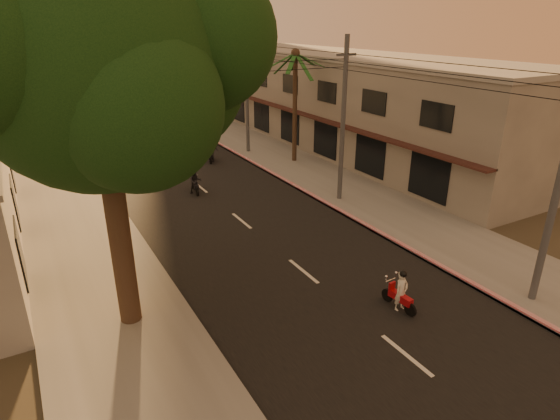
# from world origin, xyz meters

# --- Properties ---
(ground) EXTENTS (160.00, 160.00, 0.00)m
(ground) POSITION_xyz_m (0.00, 0.00, 0.00)
(ground) COLOR #383023
(ground) RESTS_ON ground
(road) EXTENTS (10.00, 140.00, 0.02)m
(road) POSITION_xyz_m (0.00, 20.00, 0.01)
(road) COLOR black
(road) RESTS_ON ground
(sidewalk_right) EXTENTS (5.00, 140.00, 0.12)m
(sidewalk_right) POSITION_xyz_m (7.50, 20.00, 0.06)
(sidewalk_right) COLOR slate
(sidewalk_right) RESTS_ON ground
(sidewalk_left) EXTENTS (5.00, 140.00, 0.12)m
(sidewalk_left) POSITION_xyz_m (-7.50, 20.00, 0.06)
(sidewalk_left) COLOR slate
(sidewalk_left) RESTS_ON ground
(curb_stripe) EXTENTS (0.20, 60.00, 0.20)m
(curb_stripe) POSITION_xyz_m (5.10, 15.00, 0.10)
(curb_stripe) COLOR red
(curb_stripe) RESTS_ON ground
(shophouse_row) EXTENTS (8.80, 34.20, 7.30)m
(shophouse_row) POSITION_xyz_m (13.95, 18.00, 3.65)
(shophouse_row) COLOR gray
(shophouse_row) RESTS_ON ground
(broadleaf_tree) EXTENTS (9.60, 8.70, 12.10)m
(broadleaf_tree) POSITION_xyz_m (-6.61, 2.14, 8.48)
(broadleaf_tree) COLOR black
(broadleaf_tree) RESTS_ON ground
(palm_tree) EXTENTS (5.00, 5.00, 8.20)m
(palm_tree) POSITION_xyz_m (8.00, 16.00, 7.15)
(palm_tree) COLOR black
(palm_tree) RESTS_ON ground
(utility_poles) EXTENTS (1.20, 48.26, 9.00)m
(utility_poles) POSITION_xyz_m (6.20, 20.00, 6.54)
(utility_poles) COLOR #38383A
(utility_poles) RESTS_ON ground
(filler_right) EXTENTS (8.00, 14.00, 6.00)m
(filler_right) POSITION_xyz_m (14.00, 45.00, 3.00)
(filler_right) COLOR gray
(filler_right) RESTS_ON ground
(scooter_red) EXTENTS (0.63, 1.62, 1.58)m
(scooter_red) POSITION_xyz_m (1.56, -1.98, 0.69)
(scooter_red) COLOR black
(scooter_red) RESTS_ON ground
(scooter_mid_a) EXTENTS (0.95, 1.63, 1.61)m
(scooter_mid_a) POSITION_xyz_m (-0.59, 13.18, 0.73)
(scooter_mid_a) COLOR black
(scooter_mid_a) RESTS_ON ground
(scooter_mid_b) EXTENTS (1.30, 1.72, 1.80)m
(scooter_mid_b) POSITION_xyz_m (2.71, 19.02, 0.82)
(scooter_mid_b) COLOR black
(scooter_mid_b) RESTS_ON ground
(scooter_far_a) EXTENTS (1.17, 1.76, 1.80)m
(scooter_far_a) POSITION_xyz_m (0.90, 21.38, 0.82)
(scooter_far_a) COLOR black
(scooter_far_a) RESTS_ON ground
(scooter_far_b) EXTENTS (1.22, 1.99, 1.96)m
(scooter_far_b) POSITION_xyz_m (2.79, 31.33, 0.89)
(scooter_far_b) COLOR black
(scooter_far_b) RESTS_ON ground
(parked_car) EXTENTS (1.55, 3.95, 1.28)m
(parked_car) POSITION_xyz_m (3.57, 24.67, 0.64)
(parked_car) COLOR #A7A9AF
(parked_car) RESTS_ON ground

